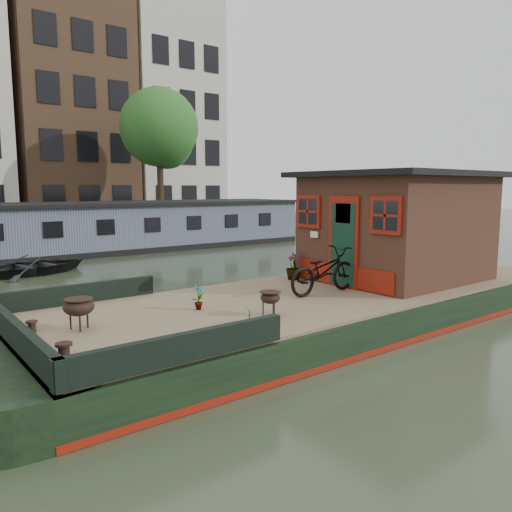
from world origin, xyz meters
TOP-DOWN VIEW (x-y plane):
  - ground at (0.00, 0.00)m, footprint 120.00×120.00m
  - houseboat_hull at (-1.33, 0.00)m, footprint 14.01×4.02m
  - houseboat_deck at (0.00, 0.00)m, footprint 11.80×3.80m
  - bow_bulwark at (-5.07, 0.00)m, footprint 3.00×4.00m
  - cabin at (2.19, 0.00)m, footprint 4.00×3.50m
  - bicycle at (-0.34, -0.18)m, footprint 1.74×0.63m
  - potted_plant_a at (-2.99, 0.18)m, footprint 0.28×0.24m
  - potted_plant_d at (0.20, 1.28)m, footprint 0.35×0.35m
  - potted_plant_e at (-2.85, -1.08)m, footprint 0.15×0.16m
  - brazier_front at (-2.26, -0.86)m, footprint 0.41×0.41m
  - brazier_rear at (-5.00, 0.21)m, footprint 0.54×0.54m
  - bollard_port at (-5.60, 0.44)m, footprint 0.16×0.16m
  - bollard_stbd at (-5.60, -1.03)m, footprint 0.20×0.20m
  - dinghy at (-3.29, 9.82)m, footprint 3.86×3.05m
  - far_houseboat at (0.00, 14.00)m, footprint 20.40×4.40m
  - quay at (0.00, 20.50)m, footprint 60.00×6.00m
  - townhouse_row at (0.15, 27.50)m, footprint 27.25×8.00m
  - tree_right at (6.14, 19.07)m, footprint 4.40×4.40m

SIDE VIEW (x-z plane):
  - ground at x=0.00m, z-range 0.00..0.00m
  - houseboat_hull at x=-1.33m, z-range -0.03..0.57m
  - dinghy at x=-3.29m, z-range 0.00..0.72m
  - quay at x=0.00m, z-range 0.00..0.90m
  - houseboat_deck at x=0.00m, z-range 0.60..0.65m
  - bollard_port at x=-5.60m, z-range 0.65..0.83m
  - bollard_stbd at x=-5.60m, z-range 0.65..0.88m
  - potted_plant_e at x=-2.85m, z-range 0.65..0.91m
  - bow_bulwark at x=-5.07m, z-range 0.65..1.00m
  - brazier_front at x=-2.26m, z-range 0.65..1.05m
  - potted_plant_a at x=-2.99m, z-range 0.65..1.09m
  - brazier_rear at x=-5.00m, z-range 0.65..1.12m
  - potted_plant_d at x=0.20m, z-range 0.65..1.27m
  - far_houseboat at x=0.00m, z-range -0.09..2.02m
  - bicycle at x=-0.34m, z-range 0.65..1.56m
  - cabin at x=2.19m, z-range 0.67..3.09m
  - tree_right at x=6.14m, z-range 2.19..9.59m
  - townhouse_row at x=0.15m, z-range -0.35..16.15m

